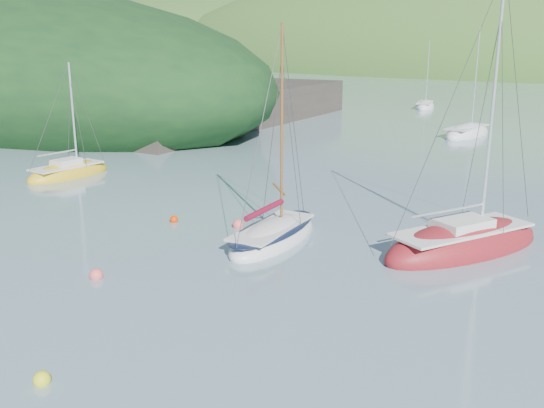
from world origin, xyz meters
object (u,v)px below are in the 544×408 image
Objects in this scene: sloop_red at (463,245)px; sailboat_yellow at (69,173)px; distant_sloop_a at (467,134)px; daysailer_white at (273,236)px; distant_sloop_c at (425,107)px.

sloop_red is 24.72m from sailboat_yellow.
distant_sloop_a is at bearing 64.21° from sailboat_yellow.
distant_sloop_a is at bearing 133.01° from sloop_red.
sloop_red is at bearing -66.68° from distant_sloop_a.
distant_sloop_c is at bearing 97.93° from daysailer_white.
sloop_red reaches higher than sailboat_yellow.
daysailer_white is at bearing -90.29° from distant_sloop_c.
distant_sloop_a is (-11.95, 29.21, -0.05)m from sloop_red.
distant_sloop_a is 22.42m from distant_sloop_c.
sloop_red is at bearing 1.76° from sailboat_yellow.
sailboat_yellow is (-24.59, -2.50, -0.04)m from sloop_red.
sloop_red is at bearing -82.09° from distant_sloop_c.
daysailer_white is at bearing -8.80° from sailboat_yellow.
sloop_red is 1.55× the size of sailboat_yellow.
daysailer_white is 1.08× the size of distant_sloop_c.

